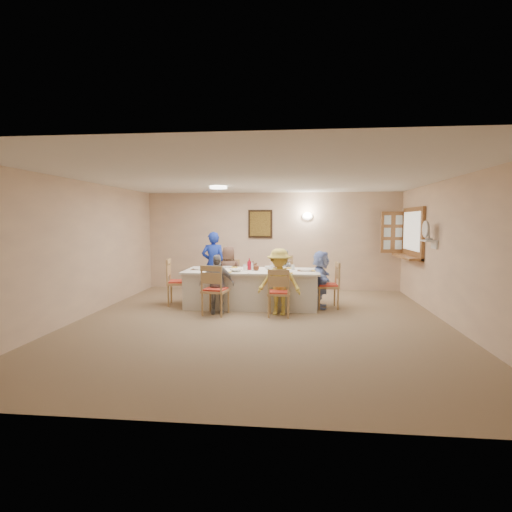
# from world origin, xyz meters

# --- Properties ---
(ground) EXTENTS (7.00, 7.00, 0.00)m
(ground) POSITION_xyz_m (0.00, 0.00, 0.00)
(ground) COLOR #8B7454
(room_walls) EXTENTS (7.00, 7.00, 7.00)m
(room_walls) POSITION_xyz_m (0.00, 0.00, 1.51)
(room_walls) COLOR #CDAE95
(room_walls) RESTS_ON ground
(wall_picture) EXTENTS (0.62, 0.05, 0.72)m
(wall_picture) POSITION_xyz_m (-0.30, 3.46, 1.70)
(wall_picture) COLOR black
(wall_picture) RESTS_ON room_walls
(wall_sconce) EXTENTS (0.26, 0.09, 0.18)m
(wall_sconce) POSITION_xyz_m (0.90, 3.44, 1.90)
(wall_sconce) COLOR white
(wall_sconce) RESTS_ON room_walls
(ceiling_light) EXTENTS (0.36, 0.36, 0.05)m
(ceiling_light) POSITION_xyz_m (-1.00, 1.50, 2.47)
(ceiling_light) COLOR white
(ceiling_light) RESTS_ON room_walls
(serving_hatch) EXTENTS (0.06, 1.50, 1.15)m
(serving_hatch) POSITION_xyz_m (3.21, 2.40, 1.50)
(serving_hatch) COLOR #9B6838
(serving_hatch) RESTS_ON room_walls
(hatch_sill) EXTENTS (0.30, 1.50, 0.05)m
(hatch_sill) POSITION_xyz_m (3.09, 2.40, 0.97)
(hatch_sill) COLOR #9B6838
(hatch_sill) RESTS_ON room_walls
(shutter_door) EXTENTS (0.55, 0.04, 1.00)m
(shutter_door) POSITION_xyz_m (2.95, 3.16, 1.50)
(shutter_door) COLOR #9B6838
(shutter_door) RESTS_ON room_walls
(fan_shelf) EXTENTS (0.22, 0.36, 0.03)m
(fan_shelf) POSITION_xyz_m (3.13, 1.05, 1.40)
(fan_shelf) COLOR white
(fan_shelf) RESTS_ON room_walls
(desk_fan) EXTENTS (0.30, 0.30, 0.28)m
(desk_fan) POSITION_xyz_m (3.10, 1.05, 1.55)
(desk_fan) COLOR #A5A5A8
(desk_fan) RESTS_ON fan_shelf
(dining_table) EXTENTS (2.76, 1.17, 0.76)m
(dining_table) POSITION_xyz_m (-0.29, 1.36, 0.38)
(dining_table) COLOR beige
(dining_table) RESTS_ON ground
(chair_back_left) EXTENTS (0.46, 0.46, 0.89)m
(chair_back_left) POSITION_xyz_m (-0.89, 2.16, 0.45)
(chair_back_left) COLOR tan
(chair_back_left) RESTS_ON ground
(chair_back_right) EXTENTS (0.54, 0.54, 1.00)m
(chair_back_right) POSITION_xyz_m (0.31, 2.16, 0.50)
(chair_back_right) COLOR tan
(chair_back_right) RESTS_ON ground
(chair_front_left) EXTENTS (0.54, 0.54, 0.97)m
(chair_front_left) POSITION_xyz_m (-0.89, 0.56, 0.48)
(chair_front_left) COLOR tan
(chair_front_left) RESTS_ON ground
(chair_front_right) EXTENTS (0.43, 0.43, 0.90)m
(chair_front_right) POSITION_xyz_m (0.31, 0.56, 0.45)
(chair_front_right) COLOR tan
(chair_front_right) RESTS_ON ground
(chair_left_end) EXTENTS (0.54, 0.54, 0.99)m
(chair_left_end) POSITION_xyz_m (-1.84, 1.36, 0.49)
(chair_left_end) COLOR tan
(chair_left_end) RESTS_ON ground
(chair_right_end) EXTENTS (0.49, 0.49, 0.95)m
(chair_right_end) POSITION_xyz_m (1.26, 1.36, 0.47)
(chair_right_end) COLOR tan
(chair_right_end) RESTS_ON ground
(diner_back_left) EXTENTS (0.68, 0.51, 1.22)m
(diner_back_left) POSITION_xyz_m (-0.89, 2.04, 0.61)
(diner_back_left) COLOR brown
(diner_back_left) RESTS_ON ground
(diner_back_right) EXTENTS (0.70, 0.62, 1.15)m
(diner_back_right) POSITION_xyz_m (0.31, 2.04, 0.58)
(diner_back_right) COLOR #ACB4BD
(diner_back_right) RESTS_ON ground
(diner_front_left) EXTENTS (0.74, 0.47, 1.13)m
(diner_front_left) POSITION_xyz_m (-0.89, 0.68, 0.57)
(diner_front_left) COLOR gray
(diner_front_left) RESTS_ON ground
(diner_front_right) EXTENTS (0.92, 0.66, 1.26)m
(diner_front_right) POSITION_xyz_m (0.31, 0.68, 0.63)
(diner_front_right) COLOR #EAD052
(diner_front_right) RESTS_ON ground
(diner_right_end) EXTENTS (1.14, 0.51, 1.17)m
(diner_right_end) POSITION_xyz_m (1.13, 1.36, 0.59)
(diner_right_end) COLOR #94B1F9
(diner_right_end) RESTS_ON ground
(caregiver) EXTENTS (0.66, 0.53, 1.52)m
(caregiver) POSITION_xyz_m (-1.34, 2.51, 0.76)
(caregiver) COLOR #1831B0
(caregiver) RESTS_ON ground
(placemat_fl) EXTENTS (0.33, 0.24, 0.01)m
(placemat_fl) POSITION_xyz_m (-0.89, 0.94, 0.76)
(placemat_fl) COLOR #472B19
(placemat_fl) RESTS_ON dining_table
(plate_fl) EXTENTS (0.23, 0.23, 0.01)m
(plate_fl) POSITION_xyz_m (-0.89, 0.94, 0.77)
(plate_fl) COLOR white
(plate_fl) RESTS_ON dining_table
(napkin_fl) EXTENTS (0.14, 0.14, 0.01)m
(napkin_fl) POSITION_xyz_m (-0.71, 0.89, 0.77)
(napkin_fl) COLOR yellow
(napkin_fl) RESTS_ON dining_table
(placemat_fr) EXTENTS (0.36, 0.27, 0.01)m
(placemat_fr) POSITION_xyz_m (0.31, 0.94, 0.76)
(placemat_fr) COLOR #472B19
(placemat_fr) RESTS_ON dining_table
(plate_fr) EXTENTS (0.22, 0.22, 0.01)m
(plate_fr) POSITION_xyz_m (0.31, 0.94, 0.77)
(plate_fr) COLOR white
(plate_fr) RESTS_ON dining_table
(napkin_fr) EXTENTS (0.14, 0.14, 0.01)m
(napkin_fr) POSITION_xyz_m (0.49, 0.89, 0.77)
(napkin_fr) COLOR yellow
(napkin_fr) RESTS_ON dining_table
(placemat_bl) EXTENTS (0.32, 0.24, 0.01)m
(placemat_bl) POSITION_xyz_m (-0.89, 1.78, 0.76)
(placemat_bl) COLOR #472B19
(placemat_bl) RESTS_ON dining_table
(plate_bl) EXTENTS (0.25, 0.25, 0.02)m
(plate_bl) POSITION_xyz_m (-0.89, 1.78, 0.77)
(plate_bl) COLOR white
(plate_bl) RESTS_ON dining_table
(napkin_bl) EXTENTS (0.13, 0.13, 0.01)m
(napkin_bl) POSITION_xyz_m (-0.71, 1.73, 0.77)
(napkin_bl) COLOR yellow
(napkin_bl) RESTS_ON dining_table
(placemat_br) EXTENTS (0.36, 0.26, 0.01)m
(placemat_br) POSITION_xyz_m (0.31, 1.78, 0.76)
(placemat_br) COLOR #472B19
(placemat_br) RESTS_ON dining_table
(plate_br) EXTENTS (0.25, 0.25, 0.02)m
(plate_br) POSITION_xyz_m (0.31, 1.78, 0.77)
(plate_br) COLOR white
(plate_br) RESTS_ON dining_table
(napkin_br) EXTENTS (0.13, 0.13, 0.01)m
(napkin_br) POSITION_xyz_m (0.49, 1.73, 0.77)
(napkin_br) COLOR yellow
(napkin_br) RESTS_ON dining_table
(placemat_le) EXTENTS (0.34, 0.25, 0.01)m
(placemat_le) POSITION_xyz_m (-1.39, 1.36, 0.76)
(placemat_le) COLOR #472B19
(placemat_le) RESTS_ON dining_table
(plate_le) EXTENTS (0.25, 0.25, 0.02)m
(plate_le) POSITION_xyz_m (-1.39, 1.36, 0.77)
(plate_le) COLOR white
(plate_le) RESTS_ON dining_table
(napkin_le) EXTENTS (0.13, 0.13, 0.01)m
(napkin_le) POSITION_xyz_m (-1.21, 1.31, 0.77)
(napkin_le) COLOR yellow
(napkin_le) RESTS_ON dining_table
(placemat_re) EXTENTS (0.36, 0.26, 0.01)m
(placemat_re) POSITION_xyz_m (0.83, 1.36, 0.76)
(placemat_re) COLOR #472B19
(placemat_re) RESTS_ON dining_table
(plate_re) EXTENTS (0.24, 0.24, 0.01)m
(plate_re) POSITION_xyz_m (0.83, 1.36, 0.77)
(plate_re) COLOR white
(plate_re) RESTS_ON dining_table
(napkin_re) EXTENTS (0.13, 0.13, 0.01)m
(napkin_re) POSITION_xyz_m (1.01, 1.31, 0.77)
(napkin_re) COLOR yellow
(napkin_re) RESTS_ON dining_table
(teacup_a) EXTENTS (0.16, 0.16, 0.08)m
(teacup_a) POSITION_xyz_m (-1.07, 1.07, 0.80)
(teacup_a) COLOR white
(teacup_a) RESTS_ON dining_table
(teacup_b) EXTENTS (0.16, 0.16, 0.09)m
(teacup_b) POSITION_xyz_m (0.15, 1.88, 0.80)
(teacup_b) COLOR white
(teacup_b) RESTS_ON dining_table
(bowl_a) EXTENTS (0.39, 0.39, 0.06)m
(bowl_a) POSITION_xyz_m (-0.57, 1.07, 0.79)
(bowl_a) COLOR white
(bowl_a) RESTS_ON dining_table
(bowl_b) EXTENTS (0.24, 0.24, 0.06)m
(bowl_b) POSITION_xyz_m (0.06, 1.59, 0.79)
(bowl_b) COLOR white
(bowl_b) RESTS_ON dining_table
(condiment_ketchup) EXTENTS (0.17, 0.17, 0.25)m
(condiment_ketchup) POSITION_xyz_m (-0.34, 1.39, 0.88)
(condiment_ketchup) COLOR #B30F23
(condiment_ketchup) RESTS_ON dining_table
(condiment_brown) EXTENTS (0.13, 0.13, 0.18)m
(condiment_brown) POSITION_xyz_m (-0.26, 1.44, 0.85)
(condiment_brown) COLOR #5C2D18
(condiment_brown) RESTS_ON dining_table
(condiment_malt) EXTENTS (0.15, 0.15, 0.16)m
(condiment_malt) POSITION_xyz_m (-0.19, 1.30, 0.84)
(condiment_malt) COLOR #5C2D18
(condiment_malt) RESTS_ON dining_table
(drinking_glass) EXTENTS (0.07, 0.07, 0.11)m
(drinking_glass) POSITION_xyz_m (-0.44, 1.41, 0.82)
(drinking_glass) COLOR silver
(drinking_glass) RESTS_ON dining_table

